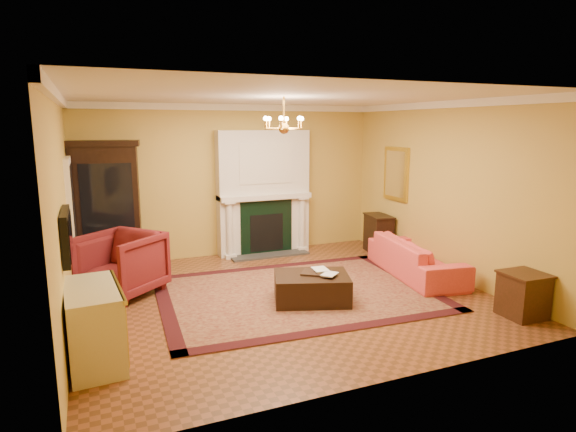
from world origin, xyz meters
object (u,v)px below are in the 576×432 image
leather_ottoman (312,288)px  commode (94,325)px  console_table (378,234)px  wingback_armchair (121,261)px  pedestal_table (93,259)px  coral_sofa (416,252)px  china_cabinet (107,209)px  end_table (523,296)px

leather_ottoman → commode: bearing=-147.0°
console_table → leather_ottoman: 3.24m
wingback_armchair → pedestal_table: (-0.40, 0.62, -0.09)m
wingback_armchair → coral_sofa: (4.81, -0.95, -0.11)m
china_cabinet → wingback_armchair: (0.10, -1.47, -0.58)m
pedestal_table → coral_sofa: coral_sofa is taller
china_cabinet → end_table: (5.12, -4.50, -0.82)m
pedestal_table → coral_sofa: size_ratio=0.35×
commode → coral_sofa: same height
wingback_armchair → coral_sofa: size_ratio=0.49×
pedestal_table → commode: size_ratio=0.67×
pedestal_table → leather_ottoman: 3.62m
pedestal_table → console_table: (5.48, 0.03, -0.07)m
commode → wingback_armchair: bearing=74.9°
wingback_armchair → end_table: size_ratio=1.82×
console_table → coral_sofa: bearing=-90.1°
commode → console_table: bearing=23.1°
wingback_armchair → commode: 2.20m
china_cabinet → pedestal_table: china_cabinet is taller
leather_ottoman → pedestal_table: bearing=164.9°
wingback_armchair → pedestal_table: bearing=171.9°
wingback_armchair → console_table: size_ratio=1.43×
pedestal_table → end_table: bearing=-34.0°
end_table → console_table: bearing=89.1°
pedestal_table → coral_sofa: bearing=-16.7°
coral_sofa → pedestal_table: bearing=82.3°
coral_sofa → leather_ottoman: coral_sofa is taller
wingback_armchair → leather_ottoman: wingback_armchair is taller
leather_ottoman → console_table: bearing=58.6°
commode → end_table: (5.45, -0.88, -0.13)m
commode → coral_sofa: (5.24, 1.20, -0.00)m
wingback_armchair → end_table: 5.87m
pedestal_table → end_table: 6.54m
china_cabinet → leather_ottoman: bearing=-39.3°
wingback_armchair → commode: bearing=-52.4°
coral_sofa → end_table: size_ratio=3.72×
pedestal_table → leather_ottoman: bearing=-34.2°
pedestal_table → wingback_armchair: bearing=-57.0°
coral_sofa → console_table: size_ratio=2.91×
commode → coral_sofa: 5.38m
commode → end_table: bearing=-13.0°
end_table → console_table: (0.06, 3.67, 0.08)m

